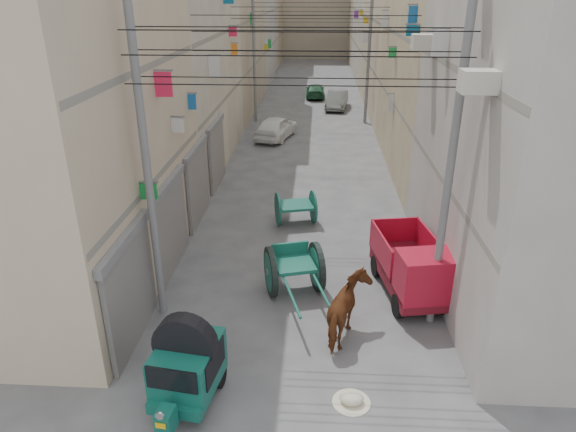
# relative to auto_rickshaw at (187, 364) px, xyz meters

# --- Properties ---
(building_row_left) EXTENTS (8.00, 62.00, 14.00)m
(building_row_left) POSITION_rel_auto_rickshaw_xyz_m (-5.90, 31.36, 5.50)
(building_row_left) COLOR tan
(building_row_left) RESTS_ON ground
(building_row_right) EXTENTS (8.00, 62.00, 14.00)m
(building_row_right) POSITION_rel_auto_rickshaw_xyz_m (10.09, 31.36, 5.50)
(building_row_right) COLOR #9C9692
(building_row_right) RESTS_ON ground
(end_cap_building) EXTENTS (22.00, 10.00, 13.00)m
(end_cap_building) POSITION_rel_auto_rickshaw_xyz_m (2.10, 63.24, 5.54)
(end_cap_building) COLOR tan
(end_cap_building) RESTS_ON ground
(shutters_left) EXTENTS (0.18, 14.40, 2.88)m
(shutters_left) POSITION_rel_auto_rickshaw_xyz_m (-1.82, 7.61, 0.54)
(shutters_left) COLOR #535459
(shutters_left) RESTS_ON ground
(signboards) EXTENTS (8.22, 40.52, 5.67)m
(signboards) POSITION_rel_auto_rickshaw_xyz_m (2.09, 18.90, 2.47)
(signboards) COLOR gold
(signboards) RESTS_ON ground
(ac_units) EXTENTS (0.70, 6.55, 3.35)m
(ac_units) POSITION_rel_auto_rickshaw_xyz_m (5.75, 4.91, 6.48)
(ac_units) COLOR #B3AEA1
(ac_units) RESTS_ON ground
(utility_poles) EXTENTS (7.40, 22.20, 8.00)m
(utility_poles) POSITION_rel_auto_rickshaw_xyz_m (2.10, 14.24, 3.04)
(utility_poles) COLOR slate
(utility_poles) RESTS_ON ground
(overhead_cables) EXTENTS (7.40, 22.52, 1.12)m
(overhead_cables) POSITION_rel_auto_rickshaw_xyz_m (2.10, 11.64, 5.81)
(overhead_cables) COLOR black
(overhead_cables) RESTS_ON ground
(auto_rickshaw) EXTENTS (1.55, 2.37, 1.62)m
(auto_rickshaw) POSITION_rel_auto_rickshaw_xyz_m (0.00, 0.00, 0.00)
(auto_rickshaw) COLOR black
(auto_rickshaw) RESTS_ON ground
(tonga_cart) EXTENTS (2.04, 3.43, 1.45)m
(tonga_cart) POSITION_rel_auto_rickshaw_xyz_m (2.02, 4.45, -0.20)
(tonga_cart) COLOR black
(tonga_cart) RESTS_ON ground
(mini_truck) EXTENTS (2.00, 3.49, 1.85)m
(mini_truck) POSITION_rel_auto_rickshaw_xyz_m (5.36, 4.17, -0.07)
(mini_truck) COLOR black
(mini_truck) RESTS_ON ground
(second_cart) EXTENTS (1.66, 1.54, 1.24)m
(second_cart) POSITION_rel_auto_rickshaw_xyz_m (1.85, 9.20, -0.29)
(second_cart) COLOR #125041
(second_cart) RESTS_ON ground
(feed_sack) EXTENTS (0.51, 0.41, 0.26)m
(feed_sack) POSITION_rel_auto_rickshaw_xyz_m (3.45, 0.12, -0.83)
(feed_sack) COLOR beige
(feed_sack) RESTS_ON ground
(horse) EXTENTS (1.33, 2.07, 1.62)m
(horse) POSITION_rel_auto_rickshaw_xyz_m (3.45, 2.35, -0.15)
(horse) COLOR brown
(horse) RESTS_ON ground
(distant_car_white) EXTENTS (2.56, 4.21, 1.34)m
(distant_car_white) POSITION_rel_auto_rickshaw_xyz_m (0.19, 21.06, -0.29)
(distant_car_white) COLOR white
(distant_car_white) RESTS_ON ground
(distant_car_grey) EXTENTS (1.82, 4.00, 1.27)m
(distant_car_grey) POSITION_rel_auto_rickshaw_xyz_m (3.97, 29.51, -0.32)
(distant_car_grey) COLOR #565B57
(distant_car_grey) RESTS_ON ground
(distant_car_green) EXTENTS (1.55, 3.68, 1.06)m
(distant_car_green) POSITION_rel_auto_rickshaw_xyz_m (2.35, 33.65, -0.43)
(distant_car_green) COLOR #1C5230
(distant_car_green) RESTS_ON ground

